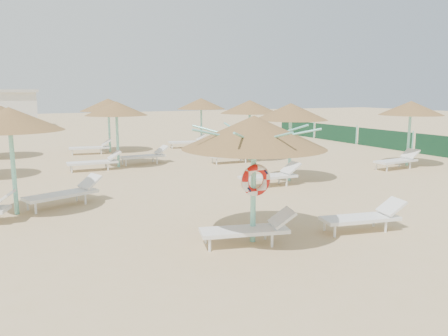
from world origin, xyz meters
name	(u,v)px	position (x,y,z in m)	size (l,w,h in m)	color
ground	(253,242)	(0.00, 0.00, 0.00)	(120.00, 120.00, 0.00)	tan
main_palapa	(254,133)	(0.03, 0.05, 2.24)	(2.88, 2.88, 2.58)	#7FDDC9
lounger_main_a	(250,229)	(-0.10, -0.08, 0.33)	(1.98, 1.03, 0.69)	white
lounger_main_b	(365,217)	(2.60, -0.43, 0.32)	(1.94, 0.92, 0.68)	white
palapa_field	(151,109)	(1.10, 10.48, 2.31)	(19.43, 13.52, 2.71)	#7FDDC9
windbreak_fence	(384,139)	(14.00, 9.96, 0.50)	(0.08, 19.84, 1.10)	#17472C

